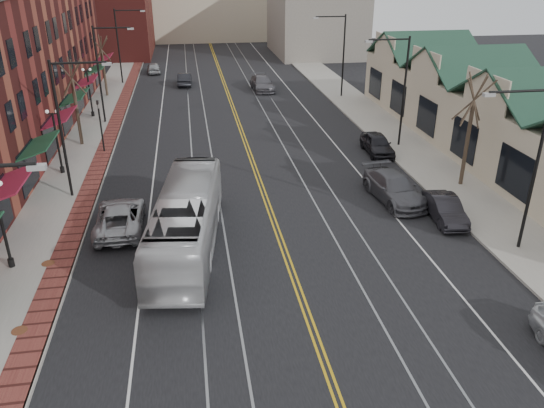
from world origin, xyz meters
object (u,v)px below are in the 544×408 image
object	(u,v)px
parked_car_b	(445,209)
parked_car_d	(377,144)
transit_bus	(187,220)
parked_car_c	(394,188)
parked_suv	(120,217)

from	to	relation	value
parked_car_b	parked_car_d	xyz separation A→B (m)	(0.00, 11.09, 0.06)
transit_bus	parked_car_d	xyz separation A→B (m)	(13.97, 12.06, -0.83)
transit_bus	parked_car_c	size ratio (longest dim) A/B	2.06
transit_bus	parked_car_d	distance (m)	18.48
parked_suv	parked_car_b	size ratio (longest dim) A/B	1.31
parked_car_b	parked_suv	bearing A→B (deg)	-179.76
transit_bus	parked_suv	distance (m)	4.46
parked_car_d	parked_car_b	bearing A→B (deg)	-88.18
parked_suv	parked_car_b	xyz separation A→B (m)	(17.48, -1.65, -0.07)
parked_suv	parked_car_c	bearing A→B (deg)	-176.42
parked_car_b	parked_car_d	size ratio (longest dim) A/B	0.94
parked_suv	parked_car_b	distance (m)	17.55
parked_suv	parked_car_c	world-z (taller)	parked_car_c
transit_bus	parked_car_c	distance (m)	12.82
parked_car_d	parked_car_c	bearing A→B (deg)	-100.68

